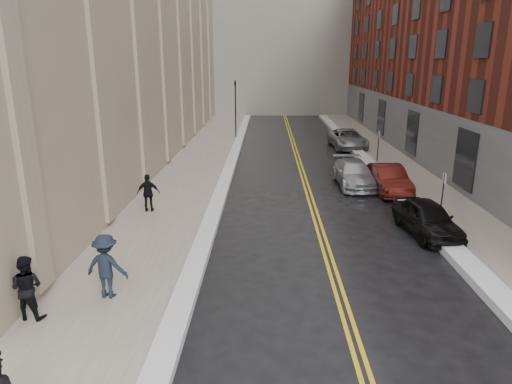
{
  "coord_description": "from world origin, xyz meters",
  "views": [
    {
      "loc": [
        0.22,
        -11.22,
        6.93
      ],
      "look_at": [
        -0.22,
        7.1,
        1.6
      ],
      "focal_mm": 32.0,
      "sensor_mm": 36.0,
      "label": 1
    }
  ],
  "objects_px": {
    "pedestrian_a": "(27,287)",
    "pedestrian_b": "(106,266)",
    "car_silver_near": "(354,174)",
    "pedestrian_c": "(148,193)",
    "car_black": "(427,218)",
    "car_maroon": "(388,179)",
    "car_silver_far": "(348,139)"
  },
  "relations": [
    {
      "from": "car_black",
      "to": "car_silver_near",
      "type": "distance_m",
      "value": 7.74
    },
    {
      "from": "car_black",
      "to": "car_maroon",
      "type": "xyz_separation_m",
      "value": [
        0.0,
        6.23,
        0.03
      ]
    },
    {
      "from": "pedestrian_a",
      "to": "pedestrian_b",
      "type": "bearing_deg",
      "value": -140.13
    },
    {
      "from": "car_black",
      "to": "pedestrian_c",
      "type": "bearing_deg",
      "value": 162.72
    },
    {
      "from": "car_silver_far",
      "to": "pedestrian_a",
      "type": "distance_m",
      "value": 29.09
    },
    {
      "from": "car_maroon",
      "to": "pedestrian_c",
      "type": "distance_m",
      "value": 12.66
    },
    {
      "from": "car_maroon",
      "to": "pedestrian_a",
      "type": "height_order",
      "value": "pedestrian_a"
    },
    {
      "from": "car_silver_near",
      "to": "pedestrian_a",
      "type": "height_order",
      "value": "pedestrian_a"
    },
    {
      "from": "pedestrian_b",
      "to": "pedestrian_c",
      "type": "relative_size",
      "value": 1.11
    },
    {
      "from": "pedestrian_a",
      "to": "pedestrian_c",
      "type": "bearing_deg",
      "value": -90.64
    },
    {
      "from": "car_maroon",
      "to": "pedestrian_c",
      "type": "bearing_deg",
      "value": -163.98
    },
    {
      "from": "car_black",
      "to": "pedestrian_c",
      "type": "distance_m",
      "value": 12.23
    },
    {
      "from": "car_silver_far",
      "to": "car_black",
      "type": "bearing_deg",
      "value": -93.2
    },
    {
      "from": "car_silver_far",
      "to": "pedestrian_b",
      "type": "distance_m",
      "value": 27.25
    },
    {
      "from": "pedestrian_a",
      "to": "car_black",
      "type": "bearing_deg",
      "value": -146.64
    },
    {
      "from": "car_silver_near",
      "to": "car_silver_far",
      "type": "height_order",
      "value": "car_silver_far"
    },
    {
      "from": "pedestrian_b",
      "to": "car_silver_near",
      "type": "bearing_deg",
      "value": -116.75
    },
    {
      "from": "car_silver_near",
      "to": "pedestrian_a",
      "type": "xyz_separation_m",
      "value": [
        -11.4,
        -14.43,
        0.36
      ]
    },
    {
      "from": "car_maroon",
      "to": "car_silver_far",
      "type": "height_order",
      "value": "car_silver_far"
    },
    {
      "from": "car_silver_near",
      "to": "pedestrian_c",
      "type": "height_order",
      "value": "pedestrian_c"
    },
    {
      "from": "car_maroon",
      "to": "pedestrian_b",
      "type": "distance_m",
      "value": 16.38
    },
    {
      "from": "car_black",
      "to": "car_silver_far",
      "type": "bearing_deg",
      "value": 83.39
    },
    {
      "from": "pedestrian_a",
      "to": "car_maroon",
      "type": "bearing_deg",
      "value": -129.26
    },
    {
      "from": "pedestrian_a",
      "to": "pedestrian_b",
      "type": "height_order",
      "value": "pedestrian_b"
    },
    {
      "from": "car_black",
      "to": "car_silver_far",
      "type": "height_order",
      "value": "car_silver_far"
    },
    {
      "from": "car_black",
      "to": "car_silver_near",
      "type": "bearing_deg",
      "value": 95.32
    },
    {
      "from": "car_silver_near",
      "to": "pedestrian_b",
      "type": "height_order",
      "value": "pedestrian_b"
    },
    {
      "from": "car_silver_near",
      "to": "pedestrian_a",
      "type": "distance_m",
      "value": 18.4
    },
    {
      "from": "car_black",
      "to": "pedestrian_a",
      "type": "distance_m",
      "value": 14.7
    },
    {
      "from": "pedestrian_b",
      "to": "pedestrian_c",
      "type": "distance_m",
      "value": 7.97
    },
    {
      "from": "car_black",
      "to": "car_silver_far",
      "type": "xyz_separation_m",
      "value": [
        -0.0,
        19.15,
        0.05
      ]
    },
    {
      "from": "car_silver_far",
      "to": "pedestrian_b",
      "type": "xyz_separation_m",
      "value": [
        -11.25,
        -24.82,
        0.37
      ]
    }
  ]
}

